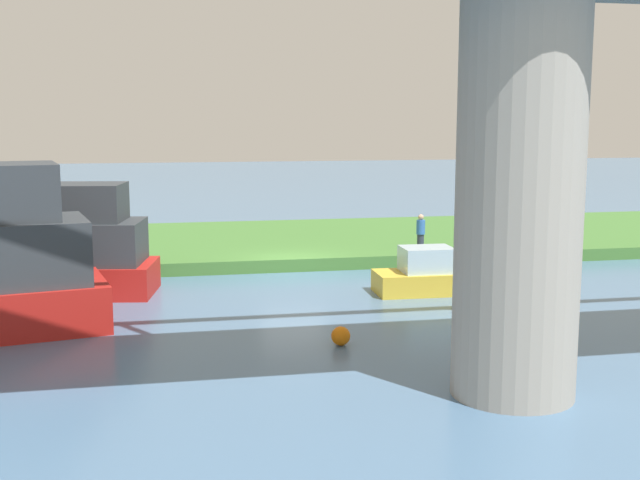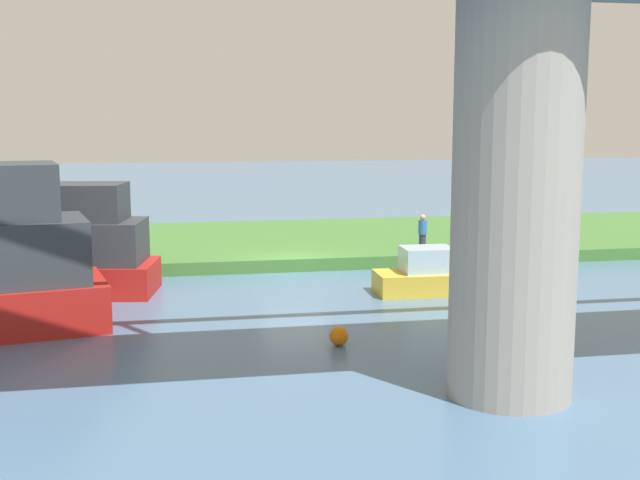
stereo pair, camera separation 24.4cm
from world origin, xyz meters
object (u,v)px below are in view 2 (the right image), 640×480
at_px(person_on_bank, 423,231).
at_px(marker_buoy, 339,336).
at_px(motorboat_red, 43,250).
at_px(bridge_pylon, 515,197).
at_px(motorboat_white, 440,276).
at_px(mooring_post, 147,246).

distance_m(person_on_bank, marker_buoy, 13.52).
height_order(person_on_bank, motorboat_red, motorboat_red).
relative_size(bridge_pylon, motorboat_white, 1.78).
bearing_deg(motorboat_white, motorboat_red, -9.98).
distance_m(mooring_post, motorboat_red, 5.28).
bearing_deg(bridge_pylon, marker_buoy, -57.55).
xyz_separation_m(bridge_pylon, motorboat_red, (11.21, -12.28, -2.72)).
distance_m(bridge_pylon, mooring_post, 18.47).
xyz_separation_m(bridge_pylon, person_on_bank, (-3.39, -16.35, -3.03)).
distance_m(motorboat_red, marker_buoy, 11.65).
height_order(motorboat_red, motorboat_white, motorboat_red).
bearing_deg(mooring_post, bridge_pylon, 115.81).
xyz_separation_m(person_on_bank, motorboat_white, (1.44, 6.39, -0.64)).
bearing_deg(bridge_pylon, motorboat_white, -101.08).
xyz_separation_m(person_on_bank, mooring_post, (11.30, 0.01, -0.32)).
relative_size(bridge_pylon, person_on_bank, 6.09).
xyz_separation_m(person_on_bank, motorboat_red, (14.60, 4.07, 0.31)).
bearing_deg(marker_buoy, mooring_post, -66.81).
bearing_deg(mooring_post, marker_buoy, 113.19).
distance_m(person_on_bank, motorboat_red, 15.16).
xyz_separation_m(person_on_bank, marker_buoy, (6.16, 12.00, -0.95)).
height_order(bridge_pylon, marker_buoy, bridge_pylon).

